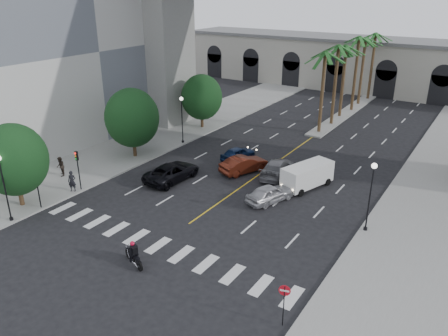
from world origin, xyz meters
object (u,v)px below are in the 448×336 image
traffic_signal_far (78,164)px  car_b (244,164)px  motorcycle_rider (134,255)px  cargo_van (307,175)px  lamp_post_left_far (182,116)px  do_not_enter_sign (284,297)px  lamp_post_right (371,191)px  car_d (277,168)px  traffic_signal_near (36,180)px  car_a (270,193)px  pedestrian_a (72,181)px  car_c (172,172)px  car_e (238,153)px  pedestrian_b (60,167)px  lamp_post_left_near (4,183)px

traffic_signal_far → car_b: bearing=48.8°
motorcycle_rider → cargo_van: 17.39m
lamp_post_left_far → do_not_enter_sign: size_ratio=2.10×
lamp_post_right → motorcycle_rider: (-11.18, -12.03, -2.46)m
car_d → traffic_signal_near: bearing=42.3°
lamp_post_left_far → car_a: (14.78, -7.45, -2.49)m
lamp_post_right → pedestrian_a: size_ratio=2.92×
traffic_signal_far → car_c: size_ratio=0.64×
car_e → pedestrian_b: pedestrian_b is taller
traffic_signal_far → car_a: 16.38m
traffic_signal_far → pedestrian_b: 4.18m
cargo_van → pedestrian_a: (-16.40, -11.85, -0.12)m
motorcycle_rider → cargo_van: (4.61, 16.77, 0.42)m
lamp_post_left_near → car_c: 13.86m
lamp_post_left_far → traffic_signal_near: 18.51m
lamp_post_left_far → pedestrian_b: size_ratio=2.90×
lamp_post_left_far → traffic_signal_far: lamp_post_left_far is taller
motorcycle_rider → car_c: (-6.32, 11.60, 0.03)m
motorcycle_rider → car_e: motorcycle_rider is taller
lamp_post_right → car_b: (-12.90, 4.70, -2.43)m
car_a → lamp_post_right: bearing=-164.1°
do_not_enter_sign → pedestrian_b: bearing=150.3°
car_c → pedestrian_b: 10.35m
traffic_signal_near → car_e: size_ratio=0.91×
car_b → pedestrian_a: (-10.06, -11.81, 0.27)m
traffic_signal_far → car_a: (14.68, 7.05, -1.78)m
lamp_post_left_near → car_a: bearing=42.5°
motorcycle_rider → car_b: (-1.72, 16.73, 0.03)m
traffic_signal_far → do_not_enter_sign: 22.44m
lamp_post_right → do_not_enter_sign: 11.91m
lamp_post_left_near → cargo_van: 24.13m
cargo_van → traffic_signal_near: bearing=-117.9°
car_a → car_e: (-7.04, 6.59, -0.05)m
car_b → car_a: bearing=162.5°
lamp_post_left_near → car_a: lamp_post_left_near is taller
car_c → pedestrian_b: size_ratio=3.09×
lamp_post_left_far → do_not_enter_sign: 29.55m
lamp_post_left_near → car_c: lamp_post_left_near is taller
lamp_post_left_far → lamp_post_right: size_ratio=1.00×
pedestrian_a → do_not_enter_sign: (22.06, -4.69, 0.78)m
pedestrian_a → motorcycle_rider: bearing=-56.1°
traffic_signal_near → car_c: size_ratio=0.64×
cargo_van → car_d: bearing=-176.1°
lamp_post_left_near → lamp_post_right: (22.80, 13.00, 0.00)m
traffic_signal_near → pedestrian_b: traffic_signal_near is taller
lamp_post_right → car_d: size_ratio=1.00×
car_a → do_not_enter_sign: size_ratio=1.69×
lamp_post_left_far → traffic_signal_near: size_ratio=1.47×
car_e → lamp_post_left_near: bearing=80.8°
car_c → car_d: 9.71m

